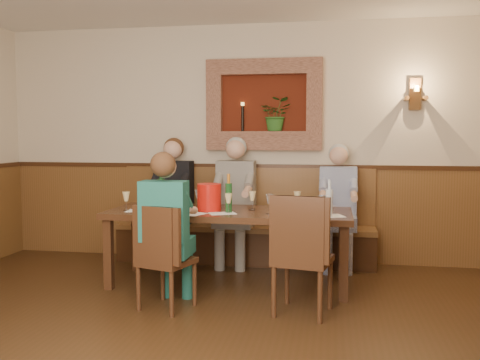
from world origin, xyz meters
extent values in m
cube|color=beige|center=(0.00, 3.00, 1.40)|extent=(6.00, 0.04, 2.80)
cube|color=brown|center=(0.00, 2.98, 0.55)|extent=(6.00, 0.04, 1.10)
cube|color=#381E0F|center=(0.00, 2.98, 1.12)|extent=(6.02, 0.06, 0.05)
cube|color=#4E180B|center=(0.20, 2.98, 1.85)|extent=(1.00, 0.02, 0.70)
cube|color=#9F6851|center=(0.20, 2.94, 2.29)|extent=(1.36, 0.12, 0.18)
cube|color=#9F6851|center=(0.20, 2.94, 1.41)|extent=(1.36, 0.12, 0.18)
cube|color=#9F6851|center=(-0.39, 2.94, 1.85)|extent=(0.18, 0.12, 0.70)
cube|color=#9F6851|center=(0.79, 2.94, 1.85)|extent=(0.18, 0.12, 0.70)
cube|color=#9F6851|center=(0.20, 2.94, 1.52)|extent=(1.00, 0.14, 0.04)
imported|color=#285A1E|center=(0.35, 2.94, 1.74)|extent=(0.35, 0.30, 0.39)
cylinder|color=black|center=(-0.05, 2.94, 1.69)|extent=(0.03, 0.03, 0.30)
cylinder|color=#FFBF59|center=(-0.05, 2.94, 1.86)|extent=(0.04, 0.04, 0.04)
cube|color=brown|center=(1.90, 2.95, 1.95)|extent=(0.12, 0.08, 0.35)
cylinder|color=brown|center=(1.80, 2.88, 1.90)|extent=(0.05, 0.18, 0.05)
cylinder|color=brown|center=(2.00, 2.88, 1.90)|extent=(0.05, 0.18, 0.05)
cylinder|color=#FFBF59|center=(1.90, 2.82, 2.00)|extent=(0.06, 0.06, 0.06)
cube|color=#351E10|center=(0.00, 1.85, 0.72)|extent=(2.40, 0.90, 0.06)
cube|color=#351E10|center=(-1.12, 1.48, 0.34)|extent=(0.08, 0.08, 0.69)
cube|color=#351E10|center=(1.12, 1.48, 0.34)|extent=(0.08, 0.08, 0.69)
cube|color=#351E10|center=(-1.12, 2.22, 0.34)|extent=(0.08, 0.08, 0.69)
cube|color=#351E10|center=(1.12, 2.22, 0.34)|extent=(0.08, 0.08, 0.69)
cube|color=#381E0F|center=(0.00, 2.76, 0.20)|extent=(3.00, 0.40, 0.40)
cube|color=brown|center=(0.00, 2.76, 0.42)|extent=(3.00, 0.45, 0.06)
cube|color=brown|center=(0.00, 2.95, 0.78)|extent=(3.00, 0.06, 0.66)
cube|color=#351E10|center=(-0.39, 1.04, 0.19)|extent=(0.48, 0.48, 0.38)
cube|color=#351E10|center=(-0.39, 1.04, 0.41)|extent=(0.51, 0.51, 0.05)
cube|color=#351E10|center=(-0.45, 0.86, 0.67)|extent=(0.39, 0.16, 0.48)
cube|color=#351E10|center=(0.77, 1.10, 0.21)|extent=(0.50, 0.50, 0.43)
cube|color=#351E10|center=(0.77, 1.10, 0.45)|extent=(0.53, 0.53, 0.05)
cube|color=#351E10|center=(0.73, 0.90, 0.75)|extent=(0.45, 0.13, 0.53)
cube|color=black|center=(-0.85, 2.60, 0.23)|extent=(0.44, 0.46, 0.45)
cube|color=black|center=(-0.85, 2.78, 0.90)|extent=(0.44, 0.23, 0.57)
sphere|color=#D8A384|center=(-0.85, 2.74, 1.32)|extent=(0.22, 0.22, 0.22)
sphere|color=#4C2D19|center=(-0.85, 2.79, 1.34)|extent=(0.24, 0.24, 0.24)
cube|color=#615A58|center=(-0.10, 2.60, 0.23)|extent=(0.44, 0.46, 0.45)
cube|color=#615A58|center=(-0.10, 2.78, 0.91)|extent=(0.44, 0.23, 0.58)
sphere|color=#D8A384|center=(-0.10, 2.74, 1.33)|extent=(0.22, 0.22, 0.22)
sphere|color=#B2B2B2|center=(-0.10, 2.79, 1.35)|extent=(0.24, 0.24, 0.24)
cube|color=navy|center=(1.07, 2.61, 0.23)|extent=(0.41, 0.43, 0.45)
cube|color=navy|center=(1.07, 2.78, 0.87)|extent=(0.41, 0.21, 0.54)
sphere|color=#D8A384|center=(1.07, 2.74, 1.27)|extent=(0.20, 0.20, 0.20)
sphere|color=#B2B2B2|center=(1.07, 2.79, 1.29)|extent=(0.22, 0.22, 0.22)
cube|color=#164A4E|center=(-0.39, 1.14, 0.23)|extent=(0.39, 0.41, 0.45)
cube|color=#164A4E|center=(-0.39, 0.98, 0.86)|extent=(0.39, 0.20, 0.51)
sphere|color=#D8A384|center=(-0.39, 1.02, 1.23)|extent=(0.20, 0.20, 0.20)
sphere|color=#4C2D19|center=(-0.39, 0.97, 1.25)|extent=(0.21, 0.21, 0.21)
cylinder|color=red|center=(-0.19, 1.80, 0.88)|extent=(0.28, 0.28, 0.27)
cylinder|color=#19471E|center=(0.02, 1.73, 0.89)|extent=(0.08, 0.08, 0.28)
cylinder|color=orange|center=(0.02, 1.73, 1.08)|extent=(0.03, 0.03, 0.09)
cylinder|color=#19471E|center=(-0.71, 1.86, 0.90)|extent=(0.08, 0.08, 0.30)
cylinder|color=#19471E|center=(-0.71, 1.86, 1.10)|extent=(0.03, 0.03, 0.09)
cylinder|color=silver|center=(0.98, 1.58, 0.88)|extent=(0.06, 0.06, 0.25)
cylinder|color=silver|center=(0.98, 1.58, 1.05)|extent=(0.03, 0.03, 0.09)
cube|color=white|center=(-0.85, 1.66, 0.75)|extent=(0.29, 0.22, 0.00)
cube|color=white|center=(-0.02, 1.63, 0.75)|extent=(0.30, 0.26, 0.00)
cube|color=white|center=(0.96, 1.63, 0.75)|extent=(0.36, 0.31, 0.00)
cube|color=white|center=(-0.35, 1.57, 0.75)|extent=(0.38, 0.33, 0.00)
camera|label=1|loc=(1.01, -3.32, 1.50)|focal=40.00mm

